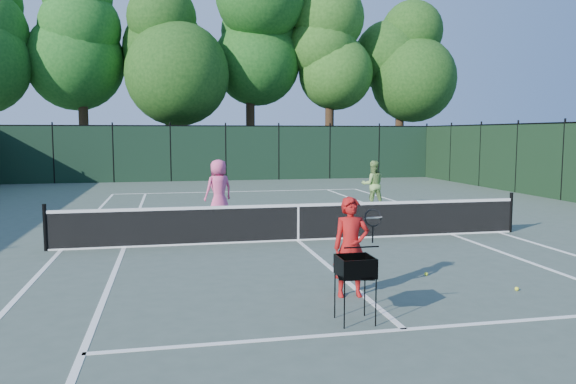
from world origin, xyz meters
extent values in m
plane|color=#435247|center=(0.00, 0.00, 0.00)|extent=(90.00, 90.00, 0.00)
cube|color=white|center=(-5.49, 0.00, 0.00)|extent=(0.10, 23.77, 0.01)
cube|color=white|center=(5.49, 0.00, 0.00)|extent=(0.10, 23.77, 0.01)
cube|color=white|center=(-4.12, 0.00, 0.00)|extent=(0.10, 23.77, 0.01)
cube|color=white|center=(4.12, 0.00, 0.00)|extent=(0.10, 23.77, 0.01)
cube|color=white|center=(0.00, 11.88, 0.00)|extent=(10.97, 0.10, 0.01)
cube|color=white|center=(0.00, -6.40, 0.00)|extent=(8.23, 0.10, 0.01)
cube|color=white|center=(0.00, 6.40, 0.00)|extent=(8.23, 0.10, 0.01)
cube|color=white|center=(0.00, 0.00, 0.00)|extent=(0.10, 12.80, 0.01)
cube|color=black|center=(0.00, 0.00, 0.46)|extent=(11.60, 0.03, 0.85)
cube|color=white|center=(0.00, 0.00, 0.88)|extent=(11.60, 0.05, 0.07)
cube|color=white|center=(0.00, 0.00, 0.02)|extent=(11.60, 0.05, 0.04)
cube|color=white|center=(0.00, 0.00, 0.46)|extent=(0.05, 0.04, 0.91)
cylinder|color=black|center=(-5.80, 0.00, 0.53)|extent=(0.09, 0.09, 1.06)
cylinder|color=black|center=(5.80, 0.00, 0.53)|extent=(0.09, 0.09, 1.06)
cube|color=black|center=(0.00, 18.00, 1.50)|extent=(24.00, 0.05, 3.00)
cylinder|color=black|center=(-8.00, 22.00, 2.40)|extent=(0.56, 0.56, 4.80)
ellipsoid|color=#154C17|center=(-8.00, 22.00, 8.71)|extent=(6.80, 6.80, 10.54)
cylinder|color=black|center=(-3.00, 21.80, 2.15)|extent=(0.56, 0.56, 4.30)
ellipsoid|color=#173F12|center=(-3.00, 21.80, 7.75)|extent=(6.00, 6.00, 9.30)
cylinder|color=black|center=(2.00, 22.30, 2.50)|extent=(0.56, 0.56, 5.00)
ellipsoid|color=#134514|center=(2.00, 22.30, 9.03)|extent=(7.00, 7.00, 10.85)
cylinder|color=black|center=(7.00, 21.60, 2.30)|extent=(0.56, 0.56, 4.60)
ellipsoid|color=#204F16|center=(7.00, 21.60, 8.16)|extent=(6.20, 6.20, 9.61)
cylinder|color=black|center=(12.00, 22.10, 2.20)|extent=(0.56, 0.56, 4.40)
ellipsoid|color=#183F12|center=(12.00, 22.10, 7.74)|extent=(5.80, 5.80, 8.99)
imported|color=#A61313|center=(-0.22, -4.77, 0.81)|extent=(0.62, 0.44, 1.62)
cylinder|color=black|center=(0.26, -4.46, 0.95)|extent=(0.03, 0.03, 0.30)
torus|color=black|center=(0.26, -4.46, 1.22)|extent=(0.30, 0.10, 0.30)
imported|color=#E75188|center=(-1.60, 3.92, 0.92)|extent=(1.06, 0.90, 1.83)
imported|color=#86B45A|center=(3.92, 5.34, 0.83)|extent=(0.86, 0.70, 1.67)
cylinder|color=black|center=(-0.78, -6.19, 0.33)|extent=(0.02, 0.02, 0.66)
cylinder|color=black|center=(-0.33, -6.19, 0.33)|extent=(0.02, 0.02, 0.66)
cylinder|color=black|center=(-0.78, -5.75, 0.33)|extent=(0.02, 0.02, 0.66)
cylinder|color=black|center=(-0.33, -5.75, 0.33)|extent=(0.02, 0.02, 0.66)
cube|color=black|center=(-0.56, -5.97, 0.79)|extent=(0.59, 0.59, 0.28)
sphere|color=yellow|center=(-0.56, -5.97, 0.71)|extent=(0.07, 0.07, 0.07)
sphere|color=yellow|center=(-0.56, -5.97, 0.71)|extent=(0.07, 0.07, 0.07)
sphere|color=yellow|center=(-0.56, -5.97, 0.71)|extent=(0.07, 0.07, 0.07)
sphere|color=yellow|center=(-0.56, -5.97, 0.71)|extent=(0.07, 0.07, 0.07)
sphere|color=yellow|center=(-0.56, -5.97, 0.71)|extent=(0.07, 0.07, 0.07)
sphere|color=yellow|center=(-0.56, -5.97, 0.71)|extent=(0.07, 0.07, 0.07)
sphere|color=yellow|center=(-0.56, -5.97, 0.71)|extent=(0.07, 0.07, 0.07)
sphere|color=yellow|center=(-0.56, -5.97, 0.71)|extent=(0.07, 0.07, 0.07)
sphere|color=yellow|center=(-0.56, -5.97, 0.71)|extent=(0.07, 0.07, 0.07)
sphere|color=yellow|center=(-0.56, -5.97, 0.71)|extent=(0.07, 0.07, 0.07)
sphere|color=yellow|center=(-0.56, -5.97, 0.71)|extent=(0.07, 0.07, 0.07)
sphere|color=yellow|center=(-0.56, -5.97, 0.71)|extent=(0.07, 0.07, 0.07)
sphere|color=yellow|center=(-0.56, -5.97, 0.71)|extent=(0.07, 0.07, 0.07)
sphere|color=yellow|center=(-0.56, -5.97, 0.71)|extent=(0.07, 0.07, 0.07)
sphere|color=yellow|center=(-0.56, -5.97, 0.71)|extent=(0.07, 0.07, 0.07)
sphere|color=yellow|center=(-0.56, -5.97, 0.71)|extent=(0.07, 0.07, 0.07)
sphere|color=yellow|center=(-0.56, -5.97, 0.71)|extent=(0.07, 0.07, 0.07)
sphere|color=yellow|center=(-0.56, -5.97, 0.71)|extent=(0.07, 0.07, 0.07)
sphere|color=yellow|center=(2.60, -5.04, 0.03)|extent=(0.07, 0.07, 0.07)
sphere|color=#D1F431|center=(1.56, -3.80, 0.03)|extent=(0.07, 0.07, 0.07)
camera|label=1|loc=(-3.03, -13.22, 2.63)|focal=35.00mm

